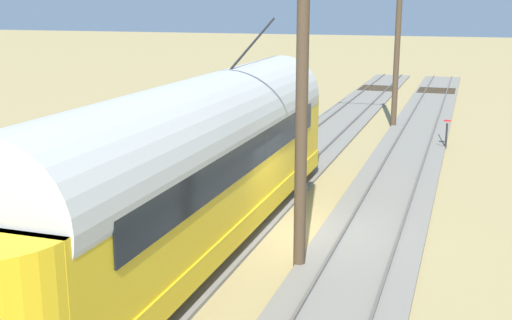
% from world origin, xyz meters
% --- Properties ---
extents(ground_plane, '(220.00, 220.00, 0.00)m').
position_xyz_m(ground_plane, '(0.00, 0.00, 0.00)').
color(ground_plane, '#9E8956').
extents(track_streetcar_siding, '(2.80, 80.00, 0.18)m').
position_xyz_m(track_streetcar_siding, '(-2.04, -0.31, 0.05)').
color(track_streetcar_siding, slate).
rests_on(track_streetcar_siding, ground).
extents(track_adjacent_siding, '(2.80, 80.00, 0.18)m').
position_xyz_m(track_adjacent_siding, '(2.04, -0.31, 0.05)').
color(track_adjacent_siding, slate).
rests_on(track_adjacent_siding, ground).
extents(vintage_streetcar, '(2.65, 17.55, 5.43)m').
position_xyz_m(vintage_streetcar, '(2.04, 1.57, 2.26)').
color(vintage_streetcar, gold).
rests_on(vintage_streetcar, ground).
extents(catenary_pole_foreground, '(2.98, 0.28, 7.67)m').
position_xyz_m(catenary_pole_foreground, '(-0.64, -16.55, 4.01)').
color(catenary_pole_foreground, '#423323').
rests_on(catenary_pole_foreground, ground).
extents(catenary_pole_mid_near, '(2.98, 0.28, 7.67)m').
position_xyz_m(catenary_pole_mid_near, '(-0.64, 2.17, 4.01)').
color(catenary_pole_mid_near, '#423323').
rests_on(catenary_pole_mid_near, ground).
extents(switch_stand, '(0.50, 0.30, 1.24)m').
position_xyz_m(switch_stand, '(-3.43, -12.15, 0.70)').
color(switch_stand, black).
rests_on(switch_stand, ground).
extents(spare_tie_stack, '(2.40, 2.40, 0.54)m').
position_xyz_m(spare_tie_stack, '(5.76, -2.59, 0.27)').
color(spare_tie_stack, '#2D2316').
rests_on(spare_tie_stack, ground).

